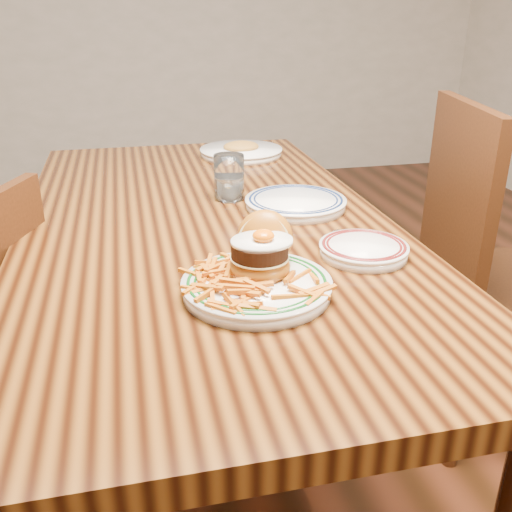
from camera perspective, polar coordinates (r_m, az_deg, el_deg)
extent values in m
plane|color=black|center=(1.76, -4.18, -19.76)|extent=(6.00, 6.00, 0.00)
cube|color=black|center=(1.37, -5.07, 2.85)|extent=(0.85, 1.60, 0.05)
cylinder|color=black|center=(2.19, -17.02, -0.47)|extent=(0.07, 0.07, 0.70)
cylinder|color=black|center=(2.25, 1.76, 1.21)|extent=(0.07, 0.07, 0.70)
cube|color=#3D1D0C|center=(1.31, -24.27, -3.96)|extent=(0.17, 0.39, 0.43)
cylinder|color=#3D1D0C|center=(1.67, -18.81, -15.06)|extent=(0.04, 0.04, 0.39)
cube|color=#3D1D0C|center=(1.63, 19.58, 5.62)|extent=(0.13, 0.46, 0.49)
cylinder|color=#3D1D0C|center=(2.01, 16.10, -6.64)|extent=(0.04, 0.04, 0.45)
cylinder|color=#3D1D0C|center=(1.70, 19.67, -13.31)|extent=(0.04, 0.04, 0.45)
cylinder|color=white|center=(0.99, 0.07, -3.27)|extent=(0.26, 0.26, 0.02)
cylinder|color=white|center=(0.99, 0.07, -2.61)|extent=(0.26, 0.26, 0.01)
torus|color=#0C4412|center=(0.99, 0.07, -2.51)|extent=(0.24, 0.24, 0.01)
torus|color=#0C4412|center=(0.99, 0.07, -2.51)|extent=(0.22, 0.22, 0.01)
ellipsoid|color=#995A13|center=(1.01, 0.36, -1.06)|extent=(0.11, 0.11, 0.05)
cylinder|color=#F5E599|center=(1.00, 0.36, -0.11)|extent=(0.10, 0.10, 0.00)
cylinder|color=black|center=(1.00, 0.36, 0.67)|extent=(0.10, 0.10, 0.03)
ellipsoid|color=white|center=(0.99, 0.60, 1.50)|extent=(0.11, 0.09, 0.01)
ellipsoid|color=#E65E04|center=(0.98, 0.74, 2.02)|extent=(0.04, 0.04, 0.02)
ellipsoid|color=#995A13|center=(1.05, 0.89, 1.84)|extent=(0.13, 0.12, 0.12)
cylinder|color=#F5E599|center=(1.04, 0.76, 1.41)|extent=(0.10, 0.07, 0.09)
cylinder|color=white|center=(1.16, 10.68, 0.43)|extent=(0.17, 0.17, 0.02)
cylinder|color=white|center=(1.16, 10.73, 0.99)|extent=(0.18, 0.18, 0.01)
torus|color=#571414|center=(1.16, 10.74, 1.08)|extent=(0.17, 0.17, 0.01)
torus|color=#571414|center=(1.16, 10.74, 1.08)|extent=(0.15, 0.15, 0.01)
cube|color=silver|center=(1.17, 11.46, 1.30)|extent=(0.07, 0.10, 0.00)
cylinder|color=white|center=(1.42, 3.97, 5.15)|extent=(0.25, 0.25, 0.02)
cylinder|color=white|center=(1.42, 3.99, 5.62)|extent=(0.25, 0.25, 0.01)
torus|color=#0D1D45|center=(1.42, 3.99, 5.70)|extent=(0.23, 0.23, 0.01)
torus|color=#0D1D45|center=(1.42, 3.99, 5.70)|extent=(0.21, 0.21, 0.01)
cylinder|color=white|center=(1.48, -2.70, 7.88)|extent=(0.08, 0.08, 0.12)
cylinder|color=silver|center=(1.48, -2.68, 6.87)|extent=(0.07, 0.07, 0.06)
cylinder|color=white|center=(1.94, -1.50, 10.25)|extent=(0.27, 0.27, 0.02)
cylinder|color=white|center=(1.93, -1.50, 10.63)|extent=(0.27, 0.27, 0.01)
ellipsoid|color=olive|center=(1.93, -1.50, 10.89)|extent=(0.12, 0.10, 0.03)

